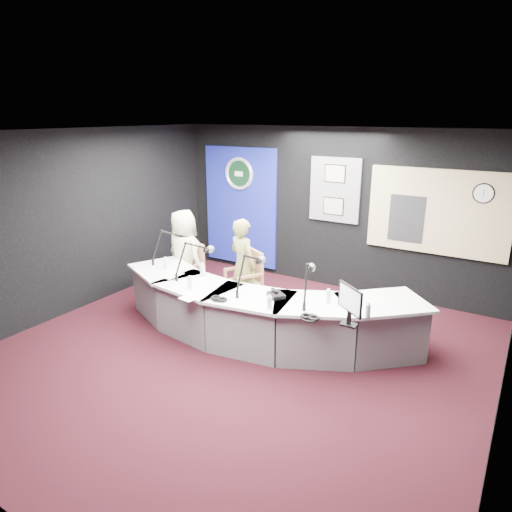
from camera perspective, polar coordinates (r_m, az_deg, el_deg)
The scene contains 31 objects.
ground at distance 6.10m, azimuth -2.41°, elevation -12.17°, with size 6.00×6.00×0.00m, color black.
ceiling at distance 5.30m, azimuth -2.80°, elevation 15.15°, with size 6.00×6.00×0.02m, color silver.
wall_back at distance 8.12m, azimuth 9.45°, elevation 5.77°, with size 6.00×0.02×2.80m, color black.
wall_left at distance 7.59m, azimuth -21.71°, elevation 3.95°, with size 0.02×6.00×2.80m, color black.
broadcast_desk at distance 6.36m, azimuth -0.03°, elevation -7.04°, with size 4.50×1.90×0.75m, color silver, non-canonical shape.
backdrop_panel at distance 9.00m, azimuth -1.96°, elevation 6.15°, with size 1.60×0.05×2.30m, color navy.
agency_seal at distance 8.86m, azimuth -2.15°, elevation 10.23°, with size 0.63×0.63×0.07m, color silver.
seal_center at distance 8.87m, azimuth -2.13°, elevation 10.24°, with size 0.48×0.48×0.01m, color black.
pinboard at distance 8.01m, azimuth 9.83°, elevation 8.14°, with size 0.90×0.04×1.10m, color slate.
framed_photo_upper at distance 7.94m, azimuth 9.85°, elevation 10.10°, with size 0.34×0.02×0.27m, color #9A9470.
framed_photo_lower at distance 8.03m, azimuth 9.64°, elevation 6.14°, with size 0.34×0.02×0.27m, color #9A9470.
booth_window_frame at distance 7.59m, azimuth 21.74°, elevation 5.11°, with size 2.12×0.06×1.32m, color tan.
booth_glow at distance 7.58m, azimuth 21.73°, elevation 5.09°, with size 2.00×0.02×1.20m, color #CEB382.
equipment_rack at distance 7.68m, azimuth 18.28°, elevation 4.45°, with size 0.55×0.02×0.75m, color black.
wall_clock at distance 7.42m, azimuth 26.56°, elevation 7.02°, with size 0.28×0.28×0.01m, color white.
armchair_left at distance 7.70m, azimuth -8.82°, elevation -2.24°, with size 0.50×0.50×0.89m, color #A16D49, non-canonical shape.
armchair_right at distance 7.20m, azimuth -1.63°, elevation -3.40°, with size 0.50×0.50×0.90m, color #A16D49, non-canonical shape.
draped_jacket at distance 7.88m, azimuth -8.31°, elevation -0.41°, with size 0.50×0.10×0.70m, color gray.
person_man at distance 7.60m, azimuth -8.93°, elevation 0.03°, with size 0.75×0.49×1.53m, color beige.
person_woman at distance 7.10m, azimuth -1.65°, elevation -1.17°, with size 0.54×0.36×1.49m, color olive.
computer_monitor at distance 5.11m, azimuth 11.71°, elevation -5.26°, with size 0.46×0.03×0.31m, color black.
desk_phone at distance 5.88m, azimuth 2.53°, elevation -4.93°, with size 0.22×0.17×0.05m, color black.
headphones_near at distance 5.33m, azimuth 6.78°, elevation -7.57°, with size 0.24×0.24×0.04m, color black.
headphones_far at distance 5.80m, azimuth -4.66°, elevation -5.34°, with size 0.19×0.19×0.03m, color black.
paper_stack at distance 6.77m, azimuth -10.52°, elevation -2.36°, with size 0.23×0.32×0.00m, color white.
notepad at distance 5.94m, azimuth -8.04°, elevation -5.08°, with size 0.20×0.29×0.00m, color white.
boom_mic_a at distance 7.31m, azimuth -10.74°, elevation 1.58°, with size 0.31×0.71×0.60m, color black, non-canonical shape.
boom_mic_b at distance 6.59m, azimuth -7.79°, elevation -0.03°, with size 0.28×0.72×0.60m, color black, non-canonical shape.
boom_mic_c at distance 6.00m, azimuth -0.77°, elevation -1.64°, with size 0.16×0.74×0.60m, color black, non-canonical shape.
boom_mic_d at distance 5.70m, azimuth 6.53°, elevation -2.80°, with size 0.32×0.71×0.60m, color black, non-canonical shape.
water_bottles at distance 5.97m, azimuth -1.18°, elevation -3.87°, with size 3.24×0.62×0.18m, color silver, non-canonical shape.
Camera 1 is at (3.00, -4.37, 3.01)m, focal length 32.00 mm.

